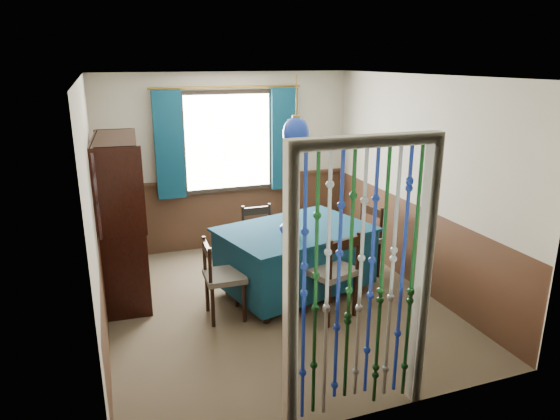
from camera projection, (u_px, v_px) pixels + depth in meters
name	position (u px, v px, depth m)	size (l,w,h in m)	color
floor	(274.00, 303.00, 5.67)	(4.00, 4.00, 0.00)	brown
ceiling	(273.00, 76.00, 4.95)	(4.00, 4.00, 0.00)	silver
wall_back	(228.00, 162.00, 7.11)	(3.60, 3.60, 0.00)	#C0B69D
wall_front	(365.00, 268.00, 3.51)	(3.60, 3.60, 0.00)	#C0B69D
wall_left	(94.00, 214.00, 4.73)	(4.00, 4.00, 0.00)	#C0B69D
wall_right	(417.00, 184.00, 5.89)	(4.00, 4.00, 0.00)	#C0B69D
wainscot_back	(229.00, 213.00, 7.31)	(3.60, 3.60, 0.00)	#452A1A
wainscot_front	(359.00, 360.00, 3.74)	(3.60, 3.60, 0.00)	#452A1A
wainscot_left	(104.00, 286.00, 4.95)	(4.00, 4.00, 0.00)	#452A1A
wainscot_right	(411.00, 243.00, 6.10)	(4.00, 4.00, 0.00)	#452A1A
window	(228.00, 142.00, 6.98)	(1.32, 0.12, 1.42)	black
doorway	(360.00, 290.00, 3.62)	(1.16, 0.12, 2.18)	silver
dining_table	(295.00, 256.00, 5.81)	(1.90, 1.54, 0.80)	#0F374D
chair_near	(332.00, 272.00, 5.25)	(0.59, 0.58, 0.96)	black
chair_far	(260.00, 239.00, 6.36)	(0.44, 0.42, 0.87)	black
chair_left	(222.00, 277.00, 5.24)	(0.43, 0.45, 0.87)	black
chair_right	(361.00, 239.00, 6.30)	(0.51, 0.53, 0.91)	black
sideboard	(124.00, 241.00, 5.78)	(0.57, 1.44, 1.85)	black
pendant_lamp	(296.00, 133.00, 5.40)	(0.29, 0.29, 0.79)	olive
vase_table	(289.00, 227.00, 5.47)	(0.18, 0.18, 0.19)	navy
bowl_shelf	(126.00, 192.00, 5.35)	(0.23, 0.23, 0.06)	beige
vase_sideboard	(125.00, 203.00, 5.99)	(0.16, 0.16, 0.17)	beige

